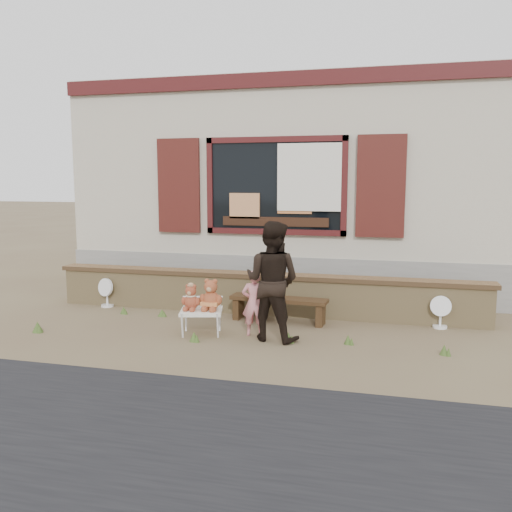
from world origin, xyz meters
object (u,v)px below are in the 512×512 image
(teddy_bear_left, at_px, (191,297))
(child, at_px, (254,303))
(teddy_bear_right, at_px, (211,294))
(bench, at_px, (279,304))
(adult, at_px, (272,281))
(folding_chair, at_px, (201,312))

(teddy_bear_left, relative_size, child, 0.40)
(teddy_bear_left, bearing_deg, child, -4.23)
(teddy_bear_right, bearing_deg, bench, 33.90)
(teddy_bear_left, height_order, adult, adult)
(folding_chair, bearing_deg, teddy_bear_left, 180.00)
(bench, relative_size, child, 1.63)
(teddy_bear_left, xyz_separation_m, teddy_bear_right, (0.27, 0.07, 0.04))
(bench, height_order, child, child)
(bench, xyz_separation_m, teddy_bear_left, (-1.05, -0.96, 0.26))
(bench, xyz_separation_m, folding_chair, (-0.91, -0.92, 0.04))
(child, bearing_deg, teddy_bear_right, -1.85)
(folding_chair, xyz_separation_m, teddy_bear_left, (-0.14, -0.04, 0.22))
(teddy_bear_right, bearing_deg, folding_chair, 180.00)
(folding_chair, height_order, teddy_bear_right, teddy_bear_right)
(bench, distance_m, teddy_bear_left, 1.44)
(folding_chair, xyz_separation_m, child, (0.73, 0.13, 0.15))
(child, bearing_deg, teddy_bear_left, 0.11)
(teddy_bear_right, distance_m, child, 0.61)
(folding_chair, relative_size, teddy_bear_right, 1.51)
(teddy_bear_left, xyz_separation_m, child, (0.87, 0.16, -0.07))
(bench, bearing_deg, adult, -78.83)
(teddy_bear_left, relative_size, adult, 0.23)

